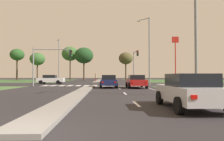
# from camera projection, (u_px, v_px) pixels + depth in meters

# --- Properties ---
(ground_plane) EXTENTS (200.00, 200.00, 0.00)m
(ground_plane) POSITION_uv_depth(u_px,v_px,m) (93.00, 84.00, 34.41)
(ground_plane) COLOR #282628
(grass_verge_far_left) EXTENTS (35.00, 35.00, 0.01)m
(grass_verge_far_left) POSITION_uv_depth(u_px,v_px,m) (7.00, 81.00, 58.07)
(grass_verge_far_left) COLOR #385B2D
(grass_verge_far_left) RESTS_ON ground
(grass_verge_far_right) EXTENTS (35.00, 35.00, 0.01)m
(grass_verge_far_right) POSITION_uv_depth(u_px,v_px,m) (187.00, 81.00, 59.71)
(grass_verge_far_right) COLOR #385B2D
(grass_verge_far_right) RESTS_ON ground
(median_island_near) EXTENTS (1.20, 22.00, 0.14)m
(median_island_near) POSITION_uv_depth(u_px,v_px,m) (79.00, 93.00, 15.42)
(median_island_near) COLOR gray
(median_island_near) RESTS_ON ground
(median_island_far) EXTENTS (1.20, 36.00, 0.14)m
(median_island_far) POSITION_uv_depth(u_px,v_px,m) (98.00, 80.00, 59.39)
(median_island_far) COLOR gray
(median_island_far) RESTS_ON ground
(lane_dash_near) EXTENTS (0.14, 2.00, 0.01)m
(lane_dash_near) POSITION_uv_depth(u_px,v_px,m) (136.00, 104.00, 10.24)
(lane_dash_near) COLOR silver
(lane_dash_near) RESTS_ON ground
(lane_dash_second) EXTENTS (0.14, 2.00, 0.01)m
(lane_dash_second) POSITION_uv_depth(u_px,v_px,m) (125.00, 93.00, 16.24)
(lane_dash_second) COLOR silver
(lane_dash_second) RESTS_ON ground
(lane_dash_third) EXTENTS (0.14, 2.00, 0.01)m
(lane_dash_third) POSITION_uv_depth(u_px,v_px,m) (120.00, 89.00, 22.23)
(lane_dash_third) COLOR silver
(lane_dash_third) RESTS_ON ground
(lane_dash_fourth) EXTENTS (0.14, 2.00, 0.01)m
(lane_dash_fourth) POSITION_uv_depth(u_px,v_px,m) (117.00, 86.00, 28.23)
(lane_dash_fourth) COLOR silver
(lane_dash_fourth) RESTS_ON ground
(edge_line_right) EXTENTS (0.14, 24.00, 0.01)m
(edge_line_right) POSITION_uv_depth(u_px,v_px,m) (166.00, 93.00, 16.64)
(edge_line_right) COLOR silver
(edge_line_right) RESTS_ON ground
(stop_bar_near) EXTENTS (6.40, 0.50, 0.01)m
(stop_bar_near) POSITION_uv_depth(u_px,v_px,m) (119.00, 86.00, 27.53)
(stop_bar_near) COLOR silver
(stop_bar_near) RESTS_ON ground
(crosswalk_bar_near) EXTENTS (0.70, 2.80, 0.01)m
(crosswalk_bar_near) POSITION_uv_depth(u_px,v_px,m) (45.00, 86.00, 29.01)
(crosswalk_bar_near) COLOR silver
(crosswalk_bar_near) RESTS_ON ground
(crosswalk_bar_second) EXTENTS (0.70, 2.80, 0.01)m
(crosswalk_bar_second) POSITION_uv_depth(u_px,v_px,m) (54.00, 86.00, 29.04)
(crosswalk_bar_second) COLOR silver
(crosswalk_bar_second) RESTS_ON ground
(crosswalk_bar_third) EXTENTS (0.70, 2.80, 0.01)m
(crosswalk_bar_third) POSITION_uv_depth(u_px,v_px,m) (62.00, 86.00, 29.08)
(crosswalk_bar_third) COLOR silver
(crosswalk_bar_third) RESTS_ON ground
(crosswalk_bar_fourth) EXTENTS (0.70, 2.80, 0.01)m
(crosswalk_bar_fourth) POSITION_uv_depth(u_px,v_px,m) (70.00, 86.00, 29.12)
(crosswalk_bar_fourth) COLOR silver
(crosswalk_bar_fourth) RESTS_ON ground
(crosswalk_bar_fifth) EXTENTS (0.70, 2.80, 0.01)m
(crosswalk_bar_fifth) POSITION_uv_depth(u_px,v_px,m) (78.00, 86.00, 29.15)
(crosswalk_bar_fifth) COLOR silver
(crosswalk_bar_fifth) RESTS_ON ground
(crosswalk_bar_sixth) EXTENTS (0.70, 2.80, 0.01)m
(crosswalk_bar_sixth) POSITION_uv_depth(u_px,v_px,m) (87.00, 86.00, 29.19)
(crosswalk_bar_sixth) COLOR silver
(crosswalk_bar_sixth) RESTS_ON ground
(crosswalk_bar_seventh) EXTENTS (0.70, 2.80, 0.01)m
(crosswalk_bar_seventh) POSITION_uv_depth(u_px,v_px,m) (95.00, 86.00, 29.23)
(crosswalk_bar_seventh) COLOR silver
(crosswalk_bar_seventh) RESTS_ON ground
(crosswalk_bar_eighth) EXTENTS (0.70, 2.80, 0.01)m
(crosswalk_bar_eighth) POSITION_uv_depth(u_px,v_px,m) (103.00, 86.00, 29.26)
(crosswalk_bar_eighth) COLOR silver
(crosswalk_bar_eighth) RESTS_ON ground
(car_white_near) EXTENTS (4.52, 1.99, 1.53)m
(car_white_near) POSITION_uv_depth(u_px,v_px,m) (51.00, 79.00, 35.64)
(car_white_near) COLOR silver
(car_white_near) RESTS_ON ground
(car_navy_second) EXTENTS (1.98, 4.43, 1.48)m
(car_navy_second) POSITION_uv_depth(u_px,v_px,m) (109.00, 81.00, 24.13)
(car_navy_second) COLOR #161E47
(car_navy_second) RESTS_ON ground
(car_red_third) EXTENTS (2.07, 4.57, 1.48)m
(car_red_third) POSITION_uv_depth(u_px,v_px,m) (136.00, 81.00, 23.72)
(car_red_third) COLOR #A31919
(car_red_third) RESTS_ON ground
(car_silver_fourth) EXTENTS (2.07, 4.23, 1.47)m
(car_silver_fourth) POSITION_uv_depth(u_px,v_px,m) (190.00, 91.00, 8.78)
(car_silver_fourth) COLOR #B7B7BC
(car_silver_fourth) RESTS_ON ground
(traffic_signal_far_right) EXTENTS (0.32, 5.42, 6.11)m
(traffic_signal_far_right) POSITION_uv_depth(u_px,v_px,m) (135.00, 61.00, 39.45)
(traffic_signal_far_right) COLOR gray
(traffic_signal_far_right) RESTS_ON ground
(traffic_signal_near_left) EXTENTS (5.25, 0.32, 5.15)m
(traffic_signal_near_left) POSITION_uv_depth(u_px,v_px,m) (49.00, 59.00, 27.72)
(traffic_signal_near_left) COLOR gray
(traffic_signal_near_left) RESTS_ON ground
(street_lamp_near) EXTENTS (0.61, 1.98, 9.48)m
(street_lamp_near) POSITION_uv_depth(u_px,v_px,m) (196.00, 19.00, 14.12)
(street_lamp_near) COLOR gray
(street_lamp_near) RESTS_ON ground
(street_lamp_second) EXTENTS (1.68, 1.49, 9.65)m
(street_lamp_second) POSITION_uv_depth(u_px,v_px,m) (148.00, 48.00, 29.45)
(street_lamp_second) COLOR gray
(street_lamp_second) RESTS_ON ground
(street_lamp_third) EXTENTS (0.98, 1.81, 9.56)m
(street_lamp_third) POSITION_uv_depth(u_px,v_px,m) (59.00, 58.00, 45.68)
(street_lamp_third) COLOR gray
(street_lamp_third) RESTS_ON ground
(pedestrian_at_median) EXTENTS (0.34, 0.34, 1.87)m
(pedestrian_at_median) POSITION_uv_depth(u_px,v_px,m) (96.00, 76.00, 44.06)
(pedestrian_at_median) COLOR maroon
(pedestrian_at_median) RESTS_ON median_island_far
(fastfood_pole_sign) EXTENTS (1.80, 0.40, 11.97)m
(fastfood_pole_sign) POSITION_uv_depth(u_px,v_px,m) (175.00, 49.00, 56.32)
(fastfood_pole_sign) COLOR red
(fastfood_pole_sign) RESTS_ON ground
(treeline_near) EXTENTS (4.07, 4.07, 9.36)m
(treeline_near) POSITION_uv_depth(u_px,v_px,m) (17.00, 55.00, 61.48)
(treeline_near) COLOR #423323
(treeline_near) RESTS_ON ground
(treeline_second) EXTENTS (4.38, 4.38, 8.17)m
(treeline_second) POSITION_uv_depth(u_px,v_px,m) (37.00, 59.00, 61.20)
(treeline_second) COLOR #423323
(treeline_second) RESTS_ON ground
(treeline_third) EXTENTS (4.95, 4.95, 10.07)m
(treeline_third) POSITION_uv_depth(u_px,v_px,m) (70.00, 54.00, 62.19)
(treeline_third) COLOR #423323
(treeline_third) RESTS_ON ground
(treeline_fourth) EXTENTS (5.31, 5.31, 9.40)m
(treeline_fourth) POSITION_uv_depth(u_px,v_px,m) (84.00, 56.00, 59.02)
(treeline_fourth) COLOR #423323
(treeline_fourth) RESTS_ON ground
(treeline_fifth) EXTENTS (4.39, 4.39, 8.70)m
(treeline_fifth) POSITION_uv_depth(u_px,v_px,m) (126.00, 58.00, 64.81)
(treeline_fifth) COLOR #423323
(treeline_fifth) RESTS_ON ground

